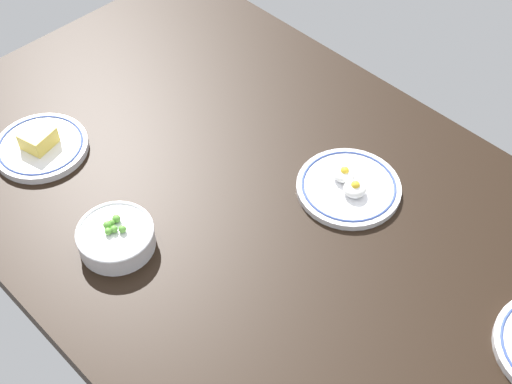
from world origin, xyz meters
The scene contains 4 objects.
dining_table centered at (0.00, 0.00, 2.00)cm, with size 145.64×90.56×4.00cm, color black.
plate_cheese centered at (40.21, 21.98, 5.30)cm, with size 19.06×19.06×5.23cm.
bowl_peas centered at (9.80, 25.75, 6.42)cm, with size 14.14×14.14×5.58cm.
plate_eggs centered at (-11.04, -14.40, 5.03)cm, with size 20.36×20.36×4.50cm.
Camera 1 is at (-63.47, 62.65, 107.80)cm, focal length 49.85 mm.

